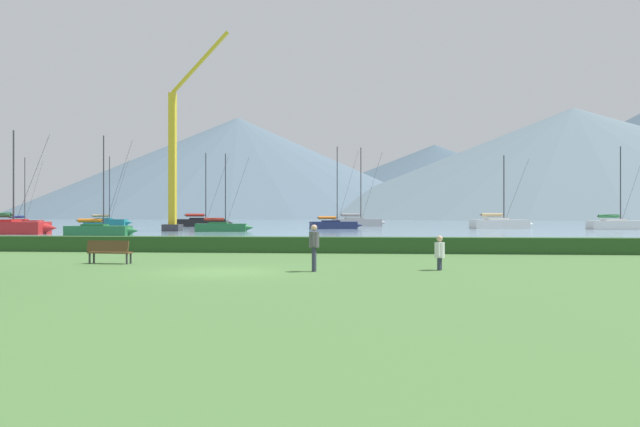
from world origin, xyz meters
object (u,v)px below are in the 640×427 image
(sailboat_slip_8, at_px, (8,227))
(sailboat_slip_4, at_px, (107,222))
(sailboat_slip_3, at_px, (202,222))
(dock_crane, at_px, (175,166))
(person_standing_walker, at_px, (314,244))
(sailboat_slip_0, at_px, (22,222))
(sailboat_slip_9, at_px, (222,227))
(sailboat_slip_5, at_px, (358,222))
(sailboat_slip_7, at_px, (334,224))
(person_seated_viewer, at_px, (440,251))
(sailboat_slip_1, at_px, (99,230))
(park_bench_under_tree, at_px, (109,251))
(sailboat_slip_2, at_px, (617,224))
(sailboat_slip_10, at_px, (500,223))

(sailboat_slip_8, bearing_deg, sailboat_slip_4, 100.88)
(sailboat_slip_3, height_order, dock_crane, dock_crane)
(sailboat_slip_3, relative_size, person_standing_walker, 7.17)
(sailboat_slip_0, height_order, sailboat_slip_3, sailboat_slip_3)
(person_standing_walker, bearing_deg, sailboat_slip_9, 110.21)
(sailboat_slip_0, height_order, dock_crane, dock_crane)
(sailboat_slip_5, bearing_deg, dock_crane, -143.01)
(sailboat_slip_9, height_order, person_standing_walker, sailboat_slip_9)
(person_standing_walker, bearing_deg, sailboat_slip_5, 92.91)
(sailboat_slip_3, bearing_deg, dock_crane, -92.10)
(sailboat_slip_8, xyz_separation_m, dock_crane, (13.25, 12.02, 7.00))
(sailboat_slip_3, height_order, sailboat_slip_7, sailboat_slip_3)
(sailboat_slip_7, height_order, sailboat_slip_8, sailboat_slip_7)
(sailboat_slip_3, relative_size, person_seated_viewer, 9.46)
(sailboat_slip_1, relative_size, sailboat_slip_5, 0.73)
(sailboat_slip_9, bearing_deg, person_seated_viewer, -73.99)
(sailboat_slip_5, height_order, dock_crane, dock_crane)
(sailboat_slip_4, bearing_deg, dock_crane, -59.39)
(park_bench_under_tree, height_order, person_seated_viewer, person_seated_viewer)
(sailboat_slip_2, bearing_deg, person_seated_viewer, -122.59)
(sailboat_slip_3, xyz_separation_m, park_bench_under_tree, (16.80, -72.46, -0.21))
(park_bench_under_tree, bearing_deg, sailboat_slip_10, 70.97)
(sailboat_slip_9, height_order, person_seated_viewer, sailboat_slip_9)
(sailboat_slip_4, bearing_deg, sailboat_slip_1, -71.21)
(sailboat_slip_3, bearing_deg, person_seated_viewer, -78.99)
(sailboat_slip_1, bearing_deg, sailboat_slip_10, 34.92)
(person_seated_viewer, bearing_deg, sailboat_slip_8, 153.30)
(sailboat_slip_0, bearing_deg, sailboat_slip_3, 0.39)
(sailboat_slip_8, relative_size, sailboat_slip_9, 1.16)
(sailboat_slip_3, bearing_deg, sailboat_slip_7, -41.56)
(sailboat_slip_9, relative_size, sailboat_slip_10, 0.89)
(sailboat_slip_7, bearing_deg, sailboat_slip_4, 138.90)
(sailboat_slip_2, height_order, dock_crane, dock_crane)
(sailboat_slip_4, xyz_separation_m, person_standing_walker, (44.35, -81.75, 0.28))
(sailboat_slip_2, relative_size, person_seated_viewer, 8.87)
(sailboat_slip_2, relative_size, sailboat_slip_3, 0.94)
(sailboat_slip_7, relative_size, park_bench_under_tree, 6.16)
(sailboat_slip_2, xyz_separation_m, sailboat_slip_7, (-37.77, -1.84, -0.07))
(sailboat_slip_10, height_order, person_standing_walker, sailboat_slip_10)
(sailboat_slip_1, xyz_separation_m, sailboat_slip_5, (22.86, 44.92, 0.19))
(sailboat_slip_0, bearing_deg, sailboat_slip_7, -14.48)
(sailboat_slip_5, distance_m, person_seated_viewer, 77.99)
(person_seated_viewer, distance_m, dock_crane, 55.46)
(sailboat_slip_1, xyz_separation_m, person_seated_viewer, (27.93, -32.90, 0.12))
(sailboat_slip_5, distance_m, sailboat_slip_10, 23.88)
(sailboat_slip_0, relative_size, dock_crane, 0.48)
(sailboat_slip_1, distance_m, sailboat_slip_4, 52.29)
(sailboat_slip_4, xyz_separation_m, sailboat_slip_8, (9.67, -44.33, 0.06))
(sailboat_slip_10, bearing_deg, person_standing_walker, -120.23)
(sailboat_slip_7, height_order, person_seated_viewer, sailboat_slip_7)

